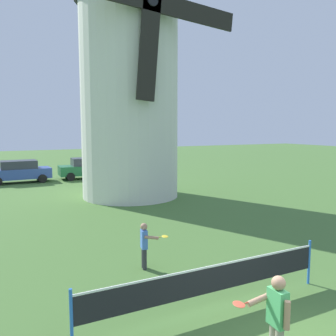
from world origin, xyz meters
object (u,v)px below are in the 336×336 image
(parked_car_blue, at_px, (19,171))
(windmill, at_px, (129,72))
(tennis_net, at_px, (211,279))
(player_far, at_px, (145,243))
(player_near, at_px, (276,316))
(parked_car_green, at_px, (88,168))

(parked_car_blue, bearing_deg, windmill, -57.15)
(tennis_net, relative_size, player_far, 4.56)
(tennis_net, bearing_deg, windmill, 76.70)
(player_far, bearing_deg, player_near, -85.97)
(windmill, relative_size, parked_car_green, 3.23)
(player_far, xyz_separation_m, parked_car_blue, (-1.93, 17.95, 0.09))
(tennis_net, bearing_deg, player_near, -91.03)
(player_near, bearing_deg, windmill, 78.28)
(player_far, relative_size, parked_car_blue, 0.30)
(player_near, relative_size, parked_car_green, 0.35)
(tennis_net, xyz_separation_m, player_far, (-0.36, 2.69, 0.04))
(windmill, height_order, parked_car_green, windmill)
(player_near, xyz_separation_m, parked_car_green, (2.63, 22.54, -0.04))
(parked_car_blue, height_order, parked_car_green, same)
(tennis_net, relative_size, parked_car_green, 1.33)
(player_near, xyz_separation_m, parked_car_blue, (-2.25, 22.55, -0.05))
(player_far, bearing_deg, parked_car_blue, 96.14)
(player_near, bearing_deg, tennis_net, 88.97)
(player_far, bearing_deg, tennis_net, -82.40)
(windmill, xyz_separation_m, parked_car_blue, (-5.25, 8.12, -6.05))
(tennis_net, bearing_deg, parked_car_blue, 96.33)
(windmill, distance_m, player_far, 12.05)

